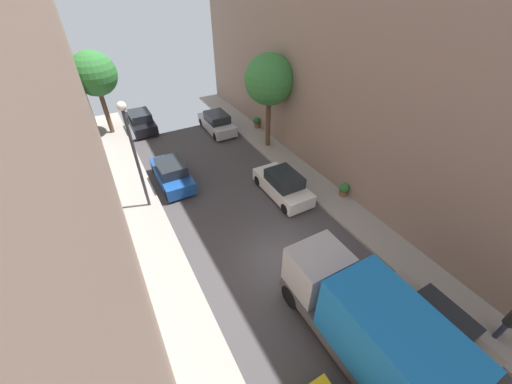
{
  "coord_description": "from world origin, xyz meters",
  "views": [
    {
      "loc": [
        -5.61,
        -7.42,
        11.15
      ],
      "look_at": [
        1.11,
        4.69,
        0.5
      ],
      "focal_mm": 20.91,
      "sensor_mm": 36.0,
      "label": 1
    }
  ],
  "objects_px": {
    "street_tree_0": "(94,74)",
    "lamp_post": "(132,143)",
    "potted_plant_0": "(344,189)",
    "parked_car_left_2": "(172,173)",
    "street_tree_1": "(269,80)",
    "parked_car_right_3": "(217,123)",
    "parked_car_right_2": "(283,185)",
    "pedestrian": "(509,322)",
    "delivery_truck": "(368,326)",
    "parked_car_left_3": "(141,121)",
    "parked_car_right_1": "(431,325)",
    "potted_plant_1": "(257,122)"
  },
  "relations": [
    {
      "from": "potted_plant_0",
      "to": "lamp_post",
      "type": "bearing_deg",
      "value": 155.49
    },
    {
      "from": "potted_plant_1",
      "to": "parked_car_right_3",
      "type": "bearing_deg",
      "value": 157.1
    },
    {
      "from": "parked_car_right_3",
      "to": "delivery_truck",
      "type": "xyz_separation_m",
      "value": [
        -2.7,
        -18.99,
        1.07
      ]
    },
    {
      "from": "pedestrian",
      "to": "lamp_post",
      "type": "height_order",
      "value": "lamp_post"
    },
    {
      "from": "parked_car_right_1",
      "to": "street_tree_1",
      "type": "relative_size",
      "value": 0.64
    },
    {
      "from": "lamp_post",
      "to": "parked_car_left_2",
      "type": "bearing_deg",
      "value": 40.69
    },
    {
      "from": "parked_car_left_2",
      "to": "delivery_truck",
      "type": "xyz_separation_m",
      "value": [
        2.7,
        -13.47,
        1.07
      ]
    },
    {
      "from": "street_tree_1",
      "to": "pedestrian",
      "type": "bearing_deg",
      "value": -90.24
    },
    {
      "from": "parked_car_left_3",
      "to": "parked_car_right_2",
      "type": "distance_m",
      "value": 14.31
    },
    {
      "from": "parked_car_left_2",
      "to": "street_tree_0",
      "type": "distance_m",
      "value": 10.35
    },
    {
      "from": "parked_car_right_2",
      "to": "street_tree_1",
      "type": "distance_m",
      "value": 7.39
    },
    {
      "from": "parked_car_left_2",
      "to": "parked_car_right_1",
      "type": "distance_m",
      "value": 15.25
    },
    {
      "from": "parked_car_left_3",
      "to": "lamp_post",
      "type": "distance_m",
      "value": 11.18
    },
    {
      "from": "parked_car_right_3",
      "to": "street_tree_0",
      "type": "xyz_separation_m",
      "value": [
        -7.74,
        3.72,
        4.03
      ]
    },
    {
      "from": "parked_car_right_2",
      "to": "potted_plant_0",
      "type": "bearing_deg",
      "value": -32.67
    },
    {
      "from": "street_tree_1",
      "to": "delivery_truck",
      "type": "bearing_deg",
      "value": -108.8
    },
    {
      "from": "delivery_truck",
      "to": "street_tree_0",
      "type": "xyz_separation_m",
      "value": [
        -5.04,
        22.71,
        2.96
      ]
    },
    {
      "from": "parked_car_right_2",
      "to": "potted_plant_1",
      "type": "relative_size",
      "value": 4.82
    },
    {
      "from": "parked_car_right_1",
      "to": "potted_plant_0",
      "type": "bearing_deg",
      "value": 68.97
    },
    {
      "from": "parked_car_left_3",
      "to": "potted_plant_0",
      "type": "bearing_deg",
      "value": -60.96
    },
    {
      "from": "potted_plant_0",
      "to": "lamp_post",
      "type": "distance_m",
      "value": 11.9
    },
    {
      "from": "pedestrian",
      "to": "potted_plant_0",
      "type": "height_order",
      "value": "pedestrian"
    },
    {
      "from": "parked_car_right_1",
      "to": "delivery_truck",
      "type": "bearing_deg",
      "value": 163.62
    },
    {
      "from": "parked_car_right_1",
      "to": "potted_plant_0",
      "type": "distance_m",
      "value": 8.48
    },
    {
      "from": "street_tree_1",
      "to": "street_tree_0",
      "type": "bearing_deg",
      "value": 141.29
    },
    {
      "from": "potted_plant_1",
      "to": "delivery_truck",
      "type": "bearing_deg",
      "value": -108.0
    },
    {
      "from": "parked_car_left_2",
      "to": "potted_plant_0",
      "type": "xyz_separation_m",
      "value": [
        8.44,
        -6.35,
        -0.15
      ]
    },
    {
      "from": "pedestrian",
      "to": "potted_plant_0",
      "type": "xyz_separation_m",
      "value": [
        0.82,
        9.24,
        -0.51
      ]
    },
    {
      "from": "parked_car_left_2",
      "to": "lamp_post",
      "type": "height_order",
      "value": "lamp_post"
    },
    {
      "from": "street_tree_0",
      "to": "lamp_post",
      "type": "bearing_deg",
      "value": -87.67
    },
    {
      "from": "parked_car_right_2",
      "to": "street_tree_0",
      "type": "distance_m",
      "value": 16.2
    },
    {
      "from": "parked_car_right_3",
      "to": "lamp_post",
      "type": "height_order",
      "value": "lamp_post"
    },
    {
      "from": "parked_car_right_3",
      "to": "delivery_truck",
      "type": "height_order",
      "value": "delivery_truck"
    },
    {
      "from": "potted_plant_0",
      "to": "parked_car_left_2",
      "type": "bearing_deg",
      "value": 143.05
    },
    {
      "from": "parked_car_right_1",
      "to": "street_tree_1",
      "type": "xyz_separation_m",
      "value": [
        2.29,
        15.46,
        4.25
      ]
    },
    {
      "from": "potted_plant_1",
      "to": "parked_car_left_3",
      "type": "bearing_deg",
      "value": 151.35
    },
    {
      "from": "parked_car_right_3",
      "to": "lamp_post",
      "type": "bearing_deg",
      "value": -135.56
    },
    {
      "from": "parked_car_left_2",
      "to": "street_tree_1",
      "type": "relative_size",
      "value": 0.64
    },
    {
      "from": "potted_plant_0",
      "to": "street_tree_0",
      "type": "bearing_deg",
      "value": 124.66
    },
    {
      "from": "pedestrian",
      "to": "lamp_post",
      "type": "relative_size",
      "value": 0.28
    },
    {
      "from": "parked_car_left_2",
      "to": "street_tree_0",
      "type": "relative_size",
      "value": 0.67
    },
    {
      "from": "potted_plant_1",
      "to": "lamp_post",
      "type": "relative_size",
      "value": 0.14
    },
    {
      "from": "parked_car_left_3",
      "to": "parked_car_right_3",
      "type": "relative_size",
      "value": 1.0
    },
    {
      "from": "parked_car_left_2",
      "to": "delivery_truck",
      "type": "bearing_deg",
      "value": -78.66
    },
    {
      "from": "parked_car_right_3",
      "to": "potted_plant_1",
      "type": "xyz_separation_m",
      "value": [
        3.05,
        -1.29,
        -0.09
      ]
    },
    {
      "from": "delivery_truck",
      "to": "potted_plant_1",
      "type": "relative_size",
      "value": 7.57
    },
    {
      "from": "pedestrian",
      "to": "street_tree_0",
      "type": "height_order",
      "value": "street_tree_0"
    },
    {
      "from": "parked_car_left_2",
      "to": "street_tree_1",
      "type": "height_order",
      "value": "street_tree_1"
    },
    {
      "from": "parked_car_right_1",
      "to": "parked_car_left_2",
      "type": "bearing_deg",
      "value": 110.74
    },
    {
      "from": "parked_car_left_3",
      "to": "street_tree_0",
      "type": "relative_size",
      "value": 0.67
    }
  ]
}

